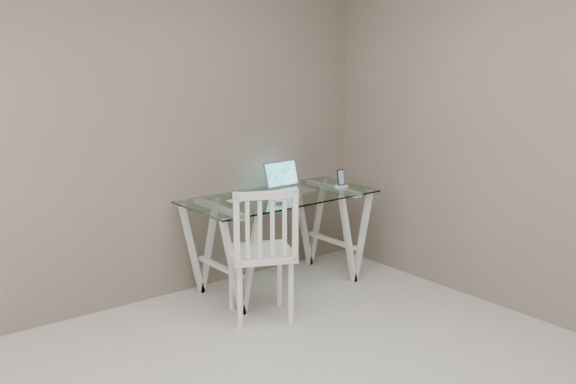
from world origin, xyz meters
TOP-DOWN VIEW (x-y plane):
  - room at (-0.06, 0.02)m, footprint 4.50×4.52m
  - desk at (0.96, 1.85)m, footprint 1.50×0.70m
  - chair at (0.45, 1.38)m, footprint 0.58×0.58m
  - laptop at (1.12, 1.96)m, footprint 0.32×0.29m
  - keyboard at (0.64, 1.89)m, footprint 0.25×0.11m
  - mouse at (0.84, 1.68)m, footprint 0.11×0.06m
  - phone_dock at (1.53, 1.77)m, footprint 0.08×0.08m

SIDE VIEW (x-z plane):
  - desk at x=0.96m, z-range 0.01..0.76m
  - chair at x=0.45m, z-range 0.05..1.02m
  - keyboard at x=0.64m, z-range 0.75..0.75m
  - mouse at x=0.84m, z-range 0.75..0.78m
  - phone_dock at x=1.53m, z-range 0.71..0.86m
  - laptop at x=1.12m, z-range 0.69..0.91m
  - room at x=-0.06m, z-range 0.36..3.07m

